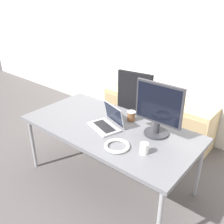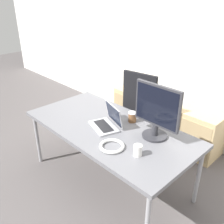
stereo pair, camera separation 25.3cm
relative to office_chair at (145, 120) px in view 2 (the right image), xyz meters
name	(u,v)px [view 2 (the right image)]	position (x,y,z in m)	size (l,w,h in m)	color
ground_plane	(109,179)	(0.14, -0.79, -0.43)	(14.00, 14.00, 0.00)	#514C4C
wall_back	(191,47)	(0.14, 0.67, 0.87)	(10.00, 0.05, 2.60)	silver
desk	(109,130)	(0.14, -0.79, 0.23)	(1.83, 0.91, 0.70)	slate
office_chair	(145,120)	(0.00, 0.00, 0.00)	(0.56, 0.59, 1.11)	#232326
cabinet_left	(135,107)	(-0.53, 0.42, -0.13)	(0.54, 0.44, 0.60)	tan
cabinet_right	(199,133)	(0.56, 0.42, -0.13)	(0.54, 0.44, 0.60)	tan
laptop_center	(107,122)	(0.13, -0.81, 0.32)	(0.39, 0.35, 0.23)	#ADADB2
monitor	(157,112)	(0.59, -0.61, 0.54)	(0.48, 0.24, 0.52)	#2D2D33
coffee_cup_white	(138,150)	(0.67, -0.96, 0.32)	(0.08, 0.08, 0.10)	white
coffee_cup_brown	(132,117)	(0.24, -0.54, 0.33)	(0.09, 0.09, 0.11)	brown
cable_coil	(112,146)	(0.44, -1.04, 0.29)	(0.23, 0.23, 0.03)	white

